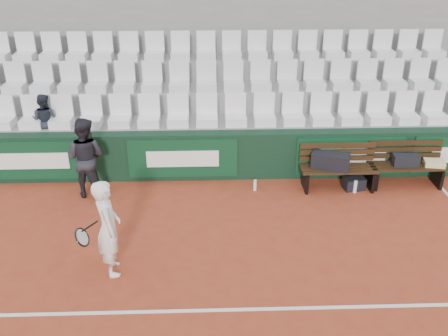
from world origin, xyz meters
TOP-DOWN VIEW (x-y plane):
  - ground at (0.00, 0.00)m, footprint 80.00×80.00m
  - court_baseline at (0.00, 0.00)m, footprint 18.00×0.06m
  - back_barrier at (0.07, 3.99)m, footprint 18.00×0.34m
  - grandstand_tier_front at (0.00, 4.62)m, footprint 18.00×0.95m
  - grandstand_tier_mid at (0.00, 5.58)m, footprint 18.00×0.95m
  - grandstand_tier_back at (0.00, 6.53)m, footprint 18.00×0.95m
  - grandstand_rear_wall at (0.00, 7.15)m, footprint 18.00×0.30m
  - seat_row_front at (0.00, 4.45)m, footprint 11.90×0.44m
  - seat_row_mid at (0.00, 5.40)m, footprint 11.90×0.44m
  - seat_row_back at (0.00, 6.35)m, footprint 11.90×0.44m
  - bench_left at (2.89, 3.43)m, footprint 1.50×0.56m
  - bench_right at (4.28, 3.51)m, footprint 1.50×0.56m
  - sports_bag_left at (2.71, 3.43)m, footprint 0.79×0.53m
  - sports_bag_right at (4.22, 3.49)m, footprint 0.51×0.26m
  - towel at (4.80, 3.48)m, footprint 0.43×0.34m
  - sports_bag_ground at (3.21, 3.37)m, footprint 0.44×0.31m
  - water_bottle_near at (1.23, 3.39)m, footprint 0.06×0.06m
  - water_bottle_far at (3.20, 3.24)m, footprint 0.07×0.07m
  - tennis_player at (-1.17, 0.93)m, footprint 0.75×0.65m
  - ball_kid at (-2.01, 3.34)m, footprint 0.90×0.78m
  - spectator_c at (-3.05, 4.50)m, footprint 0.62×0.53m

SIDE VIEW (x-z plane):
  - ground at x=0.00m, z-range 0.00..0.00m
  - court_baseline at x=0.00m, z-range 0.00..0.01m
  - water_bottle_near at x=1.23m, z-range 0.00..0.23m
  - sports_bag_ground at x=3.21m, z-range 0.00..0.25m
  - water_bottle_far at x=3.20m, z-range 0.00..0.26m
  - bench_left at x=2.89m, z-range 0.00..0.45m
  - bench_right at x=4.28m, z-range 0.00..0.45m
  - grandstand_tier_front at x=0.00m, z-range 0.00..1.00m
  - back_barrier at x=0.07m, z-range 0.00..1.00m
  - towel at x=4.80m, z-range 0.45..0.56m
  - sports_bag_right at x=4.22m, z-range 0.45..0.68m
  - sports_bag_left at x=2.71m, z-range 0.45..0.76m
  - grandstand_tier_mid at x=0.00m, z-range 0.00..1.45m
  - tennis_player at x=-1.17m, z-range 0.00..1.55m
  - ball_kid at x=-2.01m, z-range 0.00..1.59m
  - grandstand_tier_back at x=0.00m, z-range 0.00..1.90m
  - seat_row_front at x=0.00m, z-range 1.00..1.63m
  - spectator_c at x=-3.05m, z-range 1.00..2.13m
  - seat_row_mid at x=0.00m, z-range 1.45..2.08m
  - grandstand_rear_wall at x=0.00m, z-range 0.00..4.40m
  - seat_row_back at x=0.00m, z-range 1.90..2.53m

